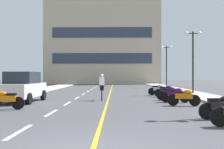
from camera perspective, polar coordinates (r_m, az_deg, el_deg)
name	(u,v)px	position (r m, az deg, el deg)	size (l,w,h in m)	color
ground_plane	(108,92)	(27.03, -0.86, -3.58)	(140.00, 140.00, 0.00)	#47474C
curb_left	(41,90)	(31.05, -14.13, -3.02)	(2.40, 72.00, 0.12)	#B7B2A8
curb_right	(176,90)	(30.70, 12.88, -3.05)	(2.40, 72.00, 0.12)	#B7B2A8
lane_dash_0	(19,132)	(8.58, -18.25, -10.93)	(0.14, 2.20, 0.01)	silver
lane_dash_1	(51,113)	(12.39, -12.18, -7.60)	(0.14, 2.20, 0.01)	silver
lane_dash_2	(67,103)	(16.29, -9.02, -5.82)	(0.14, 2.20, 0.01)	silver
lane_dash_3	(77,98)	(20.23, -7.10, -4.71)	(0.14, 2.20, 0.01)	silver
lane_dash_4	(83,94)	(24.18, -5.81, -3.97)	(0.14, 2.20, 0.01)	silver
lane_dash_5	(88,91)	(28.15, -4.88, -3.43)	(0.14, 2.20, 0.01)	silver
lane_dash_6	(91,89)	(32.13, -4.19, -3.03)	(0.14, 2.20, 0.01)	silver
lane_dash_7	(94,88)	(36.11, -3.64, -2.71)	(0.14, 2.20, 0.01)	silver
lane_dash_8	(96,87)	(40.10, -3.21, -2.46)	(0.14, 2.20, 0.01)	silver
lane_dash_9	(98,86)	(44.09, -2.85, -2.25)	(0.14, 2.20, 0.01)	silver
lane_dash_10	(99,85)	(48.08, -2.56, -2.08)	(0.14, 2.20, 0.01)	silver
lane_dash_11	(101,84)	(52.07, -2.31, -1.93)	(0.14, 2.20, 0.01)	silver
centre_line_yellow	(111,90)	(30.02, -0.22, -3.23)	(0.12, 66.00, 0.01)	gold
office_building	(103,43)	(55.08, -1.85, 6.32)	(21.54, 7.51, 15.67)	#BCAD93
street_lamp_mid	(193,48)	(24.82, 16.08, 5.20)	(1.46, 0.36, 5.21)	black
street_lamp_far	(166,57)	(37.13, 10.99, 3.50)	(1.46, 0.36, 5.30)	black
parked_car_near	(23,87)	(17.75, -17.65, -2.39)	(2.02, 4.25, 1.82)	black
motorcycle_1	(221,106)	(11.11, 21.19, -6.02)	(1.69, 0.63, 0.92)	black
motorcycle_2	(6,100)	(14.10, -20.71, -4.77)	(1.70, 0.60, 0.92)	black
motorcycle_3	(184,97)	(15.26, 14.39, -4.43)	(1.69, 0.60, 0.92)	black
motorcycle_4	(175,94)	(17.07, 12.70, -3.97)	(1.69, 0.62, 0.92)	black
motorcycle_5	(170,93)	(18.50, 11.59, -3.68)	(1.67, 0.71, 0.92)	black
motorcycle_6	(166,91)	(21.04, 10.93, -3.26)	(1.70, 0.60, 0.92)	black
motorcycle_7	(158,89)	(23.12, 9.38, -2.98)	(1.68, 0.66, 0.92)	black
cyclist_rider	(102,87)	(18.02, -2.08, -2.46)	(0.42, 1.77, 1.71)	black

